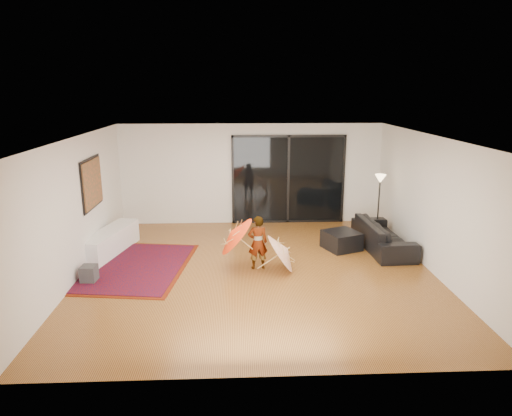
{
  "coord_description": "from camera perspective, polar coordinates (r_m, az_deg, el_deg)",
  "views": [
    {
      "loc": [
        -0.43,
        -8.61,
        3.6
      ],
      "look_at": [
        0.0,
        0.86,
        1.1
      ],
      "focal_mm": 32.0,
      "sensor_mm": 36.0,
      "label": 1
    }
  ],
  "objects": [
    {
      "name": "wall_left",
      "position": [
        9.41,
        -21.58,
        -0.12
      ],
      "size": [
        0.0,
        7.0,
        7.0
      ],
      "primitive_type": "plane",
      "rotation": [
        1.57,
        0.0,
        1.57
      ],
      "color": "silver",
      "rests_on": "floor"
    },
    {
      "name": "floor_lamp",
      "position": [
        11.57,
        15.21,
        2.45
      ],
      "size": [
        0.27,
        0.27,
        1.57
      ],
      "color": "black",
      "rests_on": "floor"
    },
    {
      "name": "parasol_orange",
      "position": [
        9.18,
        -3.2,
        -3.44
      ],
      "size": [
        0.73,
        0.92,
        0.91
      ],
      "rotation": [
        0.0,
        -0.86,
        0.0
      ],
      "color": "#FF3A0D",
      "rests_on": "child"
    },
    {
      "name": "child",
      "position": [
        9.3,
        0.22,
        -4.33
      ],
      "size": [
        0.44,
        0.33,
        1.12
      ],
      "primitive_type": "imported",
      "rotation": [
        0.0,
        0.0,
        3.29
      ],
      "color": "#999999",
      "rests_on": "floor"
    },
    {
      "name": "sliding_door",
      "position": [
        12.39,
        4.06,
        3.57
      ],
      "size": [
        3.06,
        0.07,
        2.4
      ],
      "color": "black",
      "rests_on": "wall_back"
    },
    {
      "name": "wall_right",
      "position": [
        9.72,
        21.29,
        0.37
      ],
      "size": [
        0.0,
        7.0,
        7.0
      ],
      "primitive_type": "plane",
      "rotation": [
        1.57,
        0.0,
        -1.57
      ],
      "color": "silver",
      "rests_on": "floor"
    },
    {
      "name": "painting",
      "position": [
        10.26,
        -19.8,
        2.94
      ],
      "size": [
        0.04,
        1.28,
        1.08
      ],
      "color": "black",
      "rests_on": "wall_left"
    },
    {
      "name": "sofa",
      "position": [
        10.9,
        15.59,
        -3.31
      ],
      "size": [
        0.95,
        2.22,
        0.64
      ],
      "primitive_type": "imported",
      "rotation": [
        0.0,
        0.0,
        1.62
      ],
      "color": "black",
      "rests_on": "floor"
    },
    {
      "name": "media_console",
      "position": [
        10.75,
        -17.74,
        -4.02
      ],
      "size": [
        0.92,
        1.99,
        0.54
      ],
      "primitive_type": "cube",
      "rotation": [
        0.0,
        0.0,
        -0.23
      ],
      "color": "white",
      "rests_on": "floor"
    },
    {
      "name": "ceiling",
      "position": [
        8.66,
        0.23,
        8.81
      ],
      "size": [
        7.0,
        7.0,
        0.0
      ],
      "primitive_type": "plane",
      "rotation": [
        3.14,
        0.0,
        0.0
      ],
      "color": "white",
      "rests_on": "wall_back"
    },
    {
      "name": "wall_front",
      "position": [
        5.6,
        2.02,
        -8.94
      ],
      "size": [
        7.0,
        0.0,
        7.0
      ],
      "primitive_type": "plane",
      "rotation": [
        -1.57,
        0.0,
        0.0
      ],
      "color": "silver",
      "rests_on": "floor"
    },
    {
      "name": "wall_back",
      "position": [
        12.32,
        -0.59,
        4.25
      ],
      "size": [
        7.0,
        0.0,
        7.0
      ],
      "primitive_type": "plane",
      "rotation": [
        1.57,
        0.0,
        0.0
      ],
      "color": "silver",
      "rests_on": "floor"
    },
    {
      "name": "speaker",
      "position": [
        9.36,
        -20.15,
        -7.73
      ],
      "size": [
        0.3,
        0.3,
        0.32
      ],
      "primitive_type": "cube",
      "rotation": [
        0.0,
        0.0,
        -0.06
      ],
      "color": "#424244",
      "rests_on": "floor"
    },
    {
      "name": "floor",
      "position": [
        9.34,
        0.21,
        -7.9
      ],
      "size": [
        7.0,
        7.0,
        0.0
      ],
      "primitive_type": "plane",
      "color": "#986329",
      "rests_on": "ground"
    },
    {
      "name": "parasol_white",
      "position": [
        9.22,
        4.01,
        -4.89
      ],
      "size": [
        0.65,
        0.88,
        0.95
      ],
      "rotation": [
        0.0,
        0.97,
        0.0
      ],
      "color": "white",
      "rests_on": "floor"
    },
    {
      "name": "ottoman",
      "position": [
        10.7,
        10.64,
        -3.99
      ],
      "size": [
        0.94,
        0.94,
        0.41
      ],
      "primitive_type": "cube",
      "rotation": [
        0.0,
        0.0,
        0.39
      ],
      "color": "black",
      "rests_on": "floor"
    },
    {
      "name": "persian_rug",
      "position": [
        9.85,
        -14.88,
        -7.12
      ],
      "size": [
        2.43,
        3.14,
        0.02
      ],
      "rotation": [
        0.0,
        0.0,
        -0.13
      ],
      "color": "#5F1B08",
      "rests_on": "floor"
    }
  ]
}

